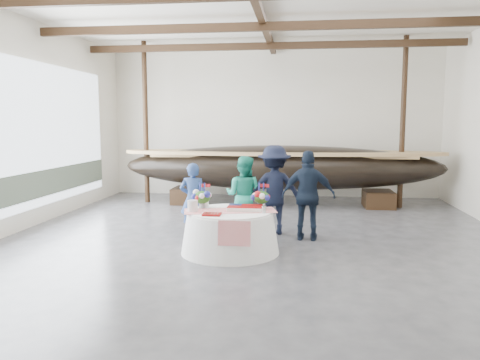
# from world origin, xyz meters

# --- Properties ---
(floor) EXTENTS (10.00, 12.00, 0.01)m
(floor) POSITION_xyz_m (0.00, 0.00, 0.00)
(floor) COLOR #3D3D42
(floor) RESTS_ON ground
(wall_back) EXTENTS (10.00, 0.02, 4.50)m
(wall_back) POSITION_xyz_m (0.00, 6.00, 2.25)
(wall_back) COLOR silver
(wall_back) RESTS_ON ground
(wall_front) EXTENTS (10.00, 0.02, 4.50)m
(wall_front) POSITION_xyz_m (0.00, -6.00, 2.25)
(wall_front) COLOR silver
(wall_front) RESTS_ON ground
(wall_left) EXTENTS (0.02, 12.00, 4.50)m
(wall_left) POSITION_xyz_m (-5.00, 0.00, 2.25)
(wall_left) COLOR silver
(wall_left) RESTS_ON ground
(pavilion_structure) EXTENTS (9.80, 11.76, 4.50)m
(pavilion_structure) POSITION_xyz_m (0.00, 0.75, 4.00)
(pavilion_structure) COLOR black
(pavilion_structure) RESTS_ON ground
(open_bay) EXTENTS (0.03, 7.00, 3.20)m
(open_bay) POSITION_xyz_m (-4.95, 1.00, 1.83)
(open_bay) COLOR silver
(open_bay) RESTS_ON ground
(longboat_display) EXTENTS (8.79, 1.76, 1.65)m
(longboat_display) POSITION_xyz_m (0.31, 4.30, 1.05)
(longboat_display) COLOR black
(longboat_display) RESTS_ON ground
(banquet_table) EXTENTS (1.72, 1.72, 0.74)m
(banquet_table) POSITION_xyz_m (-0.39, -0.58, 0.37)
(banquet_table) COLOR white
(banquet_table) RESTS_ON ground
(tabletop_items) EXTENTS (1.67, 0.99, 0.40)m
(tabletop_items) POSITION_xyz_m (-0.42, -0.42, 0.89)
(tabletop_items) COLOR red
(tabletop_items) RESTS_ON banquet_table
(guest_woman_blue) EXTENTS (0.55, 0.37, 1.48)m
(guest_woman_blue) POSITION_xyz_m (-1.29, 0.51, 0.74)
(guest_woman_blue) COLOR navy
(guest_woman_blue) RESTS_ON ground
(guest_woman_teal) EXTENTS (0.90, 0.78, 1.60)m
(guest_woman_teal) POSITION_xyz_m (-0.31, 0.78, 0.80)
(guest_woman_teal) COLOR #1B9076
(guest_woman_teal) RESTS_ON ground
(guest_man_left) EXTENTS (1.26, 0.85, 1.81)m
(guest_man_left) POSITION_xyz_m (0.30, 0.93, 0.91)
(guest_man_left) COLOR black
(guest_man_left) RESTS_ON ground
(guest_man_right) EXTENTS (1.05, 0.49, 1.74)m
(guest_man_right) POSITION_xyz_m (0.99, 0.47, 0.87)
(guest_man_right) COLOR black
(guest_man_right) RESTS_ON ground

